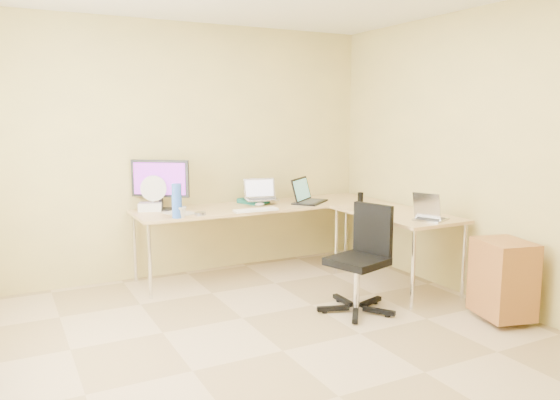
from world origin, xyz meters
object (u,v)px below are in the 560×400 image
laptop_return (431,209)px  cabinet (503,278)px  mug (181,212)px  laptop_black (310,190)px  laptop_center (261,190)px  keyboard (256,210)px  desk_return (396,249)px  water_bottle (177,201)px  desk_main (262,239)px  office_chair (357,255)px  desk_fan (153,195)px  monitor (160,185)px

laptop_return → cabinet: (0.13, -0.71, -0.47)m
mug → laptop_return: bearing=-30.3°
laptop_black → laptop_center: bearing=125.6°
keyboard → mug: size_ratio=3.96×
laptop_return → laptop_center: bearing=9.3°
laptop_center → laptop_return: laptop_center is taller
keyboard → cabinet: size_ratio=0.71×
laptop_return → desk_return: bearing=-21.5°
mug → cabinet: bearing=-41.6°
desk_return → water_bottle: bearing=160.5°
desk_main → cabinet: size_ratio=4.28×
mug → office_chair: size_ratio=0.12×
desk_fan → cabinet: 3.29m
cabinet → monitor: bearing=145.7°
desk_main → water_bottle: size_ratio=8.30×
keyboard → water_bottle: water_bottle is taller
keyboard → water_bottle: bearing=-176.9°
office_chair → laptop_return: bearing=-17.9°
desk_main → water_bottle: 1.17m
water_bottle → laptop_return: (2.00, -1.15, -0.05)m
mug → water_bottle: (-0.03, 0.00, 0.11)m
water_bottle → cabinet: size_ratio=0.52×
keyboard → water_bottle: 0.81m
mug → office_chair: bearing=-44.1°
desk_return → office_chair: (-0.77, -0.44, 0.14)m
water_bottle → office_chair: 1.71m
mug → desk_return: bearing=-19.8°
cabinet → laptop_center: bearing=130.3°
desk_return → cabinet: bearing=-82.6°
desk_fan → laptop_return: desk_fan is taller
monitor → office_chair: size_ratio=0.64×
water_bottle → cabinet: (2.13, -1.86, -0.53)m
keyboard → monitor: bearing=151.6°
keyboard → cabinet: (1.33, -1.86, -0.38)m
office_chair → cabinet: 1.18m
desk_return → mug: 2.11m
mug → monitor: bearing=95.3°
desk_fan → cabinet: size_ratio=0.52×
desk_return → mug: mug is taller
monitor → laptop_black: 1.58m
desk_return → monitor: (-1.99, 1.20, 0.62)m
desk_return → mug: bearing=160.2°
laptop_black → desk_fan: desk_fan is taller
water_bottle → laptop_return: 2.31m
laptop_black → desk_fan: size_ratio=1.34×
laptop_return → cabinet: 0.87m
monitor → laptop_black: monitor is taller
laptop_center → keyboard: bearing=-111.7°
monitor → laptop_black: (1.55, -0.30, -0.12)m
keyboard → water_bottle: (-0.80, 0.00, 0.15)m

